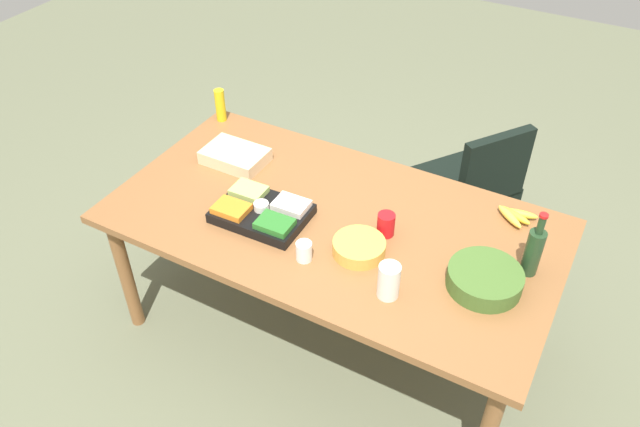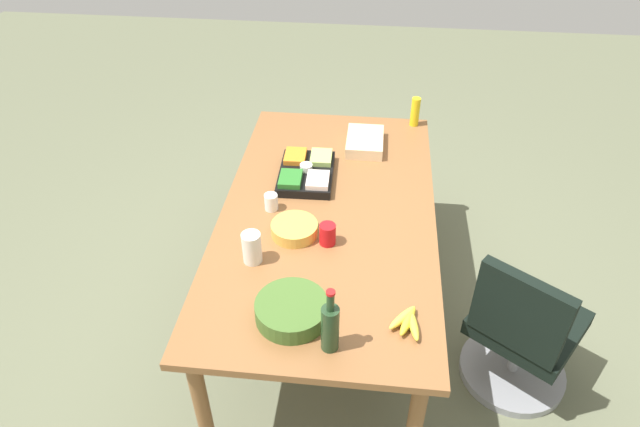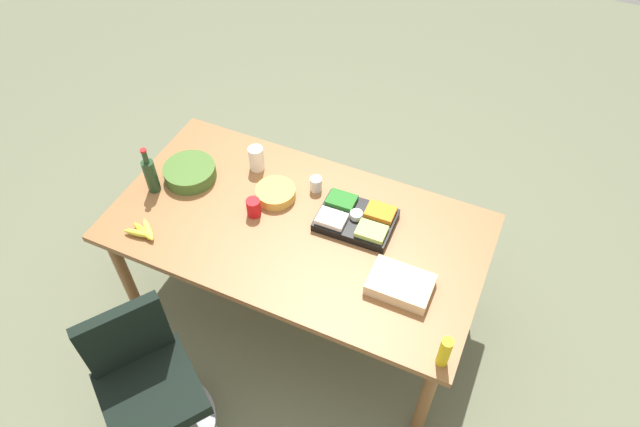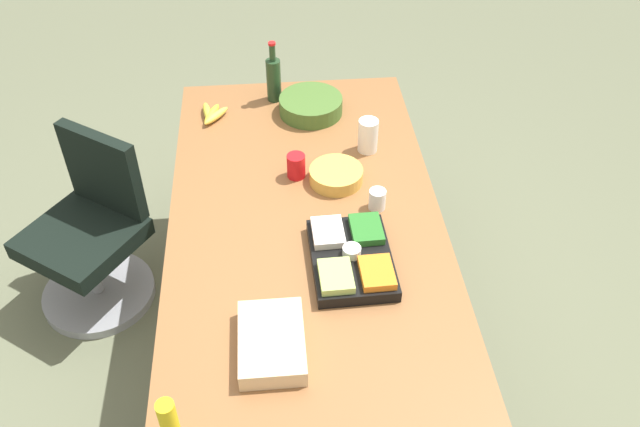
% 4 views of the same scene
% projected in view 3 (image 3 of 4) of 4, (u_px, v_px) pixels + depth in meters
% --- Properties ---
extents(ground_plane, '(10.00, 10.00, 0.00)m').
position_uv_depth(ground_plane, '(301.00, 302.00, 3.79)').
color(ground_plane, '#62674D').
extents(conference_table, '(2.09, 1.12, 0.79)m').
position_uv_depth(conference_table, '(297.00, 234.00, 3.26)').
color(conference_table, brown).
rests_on(conference_table, ground).
extents(office_chair, '(0.67, 0.67, 0.88)m').
position_uv_depth(office_chair, '(151.00, 392.00, 3.03)').
color(office_chair, gray).
rests_on(office_chair, ground).
extents(wine_bottle, '(0.07, 0.07, 0.32)m').
position_uv_depth(wine_bottle, '(151.00, 175.00, 3.30)').
color(wine_bottle, '#213B21').
rests_on(wine_bottle, conference_table).
extents(veggie_tray, '(0.43, 0.31, 0.09)m').
position_uv_depth(veggie_tray, '(356.00, 219.00, 3.19)').
color(veggie_tray, black).
rests_on(veggie_tray, conference_table).
extents(red_solo_cup, '(0.10, 0.10, 0.11)m').
position_uv_depth(red_solo_cup, '(254.00, 207.00, 3.22)').
color(red_solo_cup, red).
rests_on(red_solo_cup, conference_table).
extents(chip_bowl, '(0.27, 0.27, 0.06)m').
position_uv_depth(chip_bowl, '(276.00, 193.00, 3.33)').
color(chip_bowl, gold).
rests_on(chip_bowl, conference_table).
extents(banana_bunch, '(0.20, 0.14, 0.04)m').
position_uv_depth(banana_bunch, '(143.00, 231.00, 3.14)').
color(banana_bunch, yellow).
rests_on(banana_bunch, conference_table).
extents(sheet_cake, '(0.32, 0.22, 0.07)m').
position_uv_depth(sheet_cake, '(400.00, 284.00, 2.90)').
color(sheet_cake, beige).
rests_on(sheet_cake, conference_table).
extents(salad_bowl, '(0.38, 0.38, 0.08)m').
position_uv_depth(salad_bowl, '(190.00, 172.00, 3.43)').
color(salad_bowl, '#426428').
rests_on(salad_bowl, conference_table).
extents(paper_cup, '(0.07, 0.07, 0.09)m').
position_uv_depth(paper_cup, '(316.00, 184.00, 3.36)').
color(paper_cup, white).
rests_on(paper_cup, conference_table).
extents(mayo_jar, '(0.11, 0.11, 0.16)m').
position_uv_depth(mayo_jar, '(256.00, 159.00, 3.45)').
color(mayo_jar, white).
rests_on(mayo_jar, conference_table).
extents(mustard_bottle, '(0.07, 0.07, 0.19)m').
position_uv_depth(mustard_bottle, '(445.00, 352.00, 2.59)').
color(mustard_bottle, yellow).
rests_on(mustard_bottle, conference_table).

